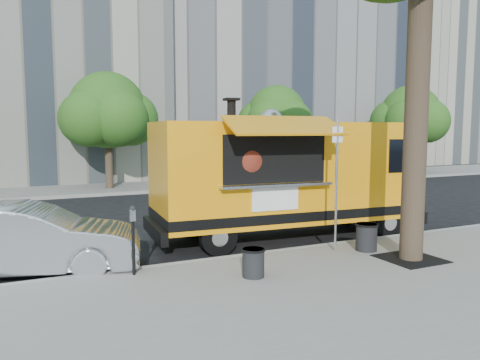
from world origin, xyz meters
The scene contains 16 objects.
ground centered at (0.00, 0.00, 0.00)m, with size 120.00×120.00×0.00m, color black.
sidewalk centered at (0.00, -4.00, 0.07)m, with size 60.00×6.00×0.15m, color gray.
curb centered at (0.00, -0.93, 0.07)m, with size 60.00×0.14×0.16m, color #999993.
far_sidewalk centered at (0.00, 13.50, 0.07)m, with size 60.00×5.00×0.15m, color gray.
building_mid centered at (12.00, 23.00, 10.00)m, with size 20.00×14.00×20.00m, color gray.
building_right centered at (30.00, 24.00, 8.00)m, with size 16.00×12.00×16.00m, color #A9A38D.
tree_well centered at (2.60, -2.80, 0.15)m, with size 1.20×1.20×0.02m, color black.
far_tree_b centered at (-1.00, 12.70, 3.83)m, with size 3.60×3.60×5.50m.
far_tree_c centered at (8.00, 12.40, 3.72)m, with size 3.24×3.24×5.21m.
far_tree_d centered at (18.00, 12.60, 3.89)m, with size 3.78×3.78×5.64m.
sign_post centered at (1.55, -1.55, 1.85)m, with size 0.28×0.06×3.00m.
parking_meter centered at (-3.00, -1.35, 0.98)m, with size 0.11×0.11×1.33m.
food_truck centered at (1.58, 0.57, 1.73)m, with size 7.56×3.70×3.67m.
sedan centered at (-4.80, 0.00, 0.72)m, with size 1.52×4.37×1.44m, color #AEAFB5.
trash_bin_left centered at (-1.00, -2.44, 0.44)m, with size 0.45×0.45×0.54m.
trash_bin_right centered at (2.22, -1.82, 0.48)m, with size 0.52×0.52×0.62m.
Camera 1 is at (-4.90, -10.05, 2.88)m, focal length 35.00 mm.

